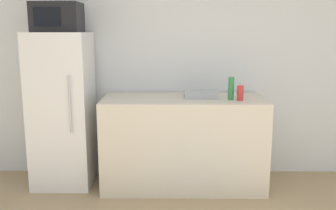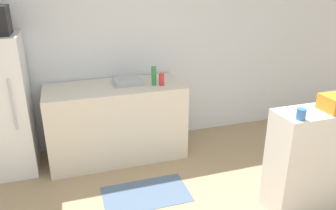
{
  "view_description": "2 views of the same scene",
  "coord_description": "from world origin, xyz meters",
  "px_view_note": "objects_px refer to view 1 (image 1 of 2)",
  "views": [
    {
      "loc": [
        -0.26,
        -1.35,
        1.57
      ],
      "look_at": [
        -0.28,
        1.64,
        0.98
      ],
      "focal_mm": 40.0,
      "sensor_mm": 36.0,
      "label": 1
    },
    {
      "loc": [
        -0.65,
        -1.33,
        2.1
      ],
      "look_at": [
        0.28,
        1.54,
        0.92
      ],
      "focal_mm": 35.0,
      "sensor_mm": 36.0,
      "label": 2
    }
  ],
  "objects_px": {
    "microwave": "(57,17)",
    "bottle_short": "(240,93)",
    "bottle_tall": "(231,89)",
    "refrigerator": "(63,110)"
  },
  "relations": [
    {
      "from": "microwave",
      "to": "bottle_tall",
      "type": "xyz_separation_m",
      "value": [
        1.69,
        -0.15,
        -0.68
      ]
    },
    {
      "from": "microwave",
      "to": "bottle_tall",
      "type": "height_order",
      "value": "microwave"
    },
    {
      "from": "bottle_tall",
      "to": "bottle_short",
      "type": "height_order",
      "value": "bottle_tall"
    },
    {
      "from": "microwave",
      "to": "bottle_short",
      "type": "relative_size",
      "value": 3.11
    },
    {
      "from": "refrigerator",
      "to": "bottle_tall",
      "type": "relative_size",
      "value": 7.03
    },
    {
      "from": "microwave",
      "to": "bottle_short",
      "type": "distance_m",
      "value": 1.92
    },
    {
      "from": "refrigerator",
      "to": "bottle_tall",
      "type": "xyz_separation_m",
      "value": [
        1.69,
        -0.15,
        0.25
      ]
    },
    {
      "from": "bottle_tall",
      "to": "bottle_short",
      "type": "relative_size",
      "value": 1.53
    },
    {
      "from": "bottle_tall",
      "to": "bottle_short",
      "type": "xyz_separation_m",
      "value": [
        0.08,
        -0.03,
        -0.04
      ]
    },
    {
      "from": "bottle_tall",
      "to": "refrigerator",
      "type": "bearing_deg",
      "value": 174.85
    }
  ]
}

